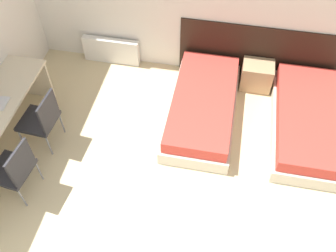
{
  "coord_description": "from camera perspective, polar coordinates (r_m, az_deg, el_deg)",
  "views": [
    {
      "loc": [
        0.61,
        -0.87,
        4.37
      ],
      "look_at": [
        0.0,
        2.23,
        0.55
      ],
      "focal_mm": 40.0,
      "sensor_mm": 36.0,
      "label": 1
    }
  ],
  "objects": [
    {
      "name": "headboard_panel",
      "position": [
        6.28,
        13.88,
        10.67
      ],
      "size": [
        2.61,
        0.03,
        0.99
      ],
      "color": "black",
      "rests_on": "ground_plane"
    },
    {
      "name": "bed_near_window",
      "position": [
        5.68,
        5.31,
        2.99
      ],
      "size": [
        0.97,
        2.03,
        0.42
      ],
      "color": "beige",
      "rests_on": "ground_plane"
    },
    {
      "name": "bed_near_door",
      "position": [
        5.83,
        20.39,
        0.67
      ],
      "size": [
        0.97,
        2.03,
        0.42
      ],
      "color": "beige",
      "rests_on": "ground_plane"
    },
    {
      "name": "nightstand",
      "position": [
        6.28,
        13.35,
        7.51
      ],
      "size": [
        0.49,
        0.39,
        0.45
      ],
      "color": "tan",
      "rests_on": "ground_plane"
    },
    {
      "name": "radiator",
      "position": [
        6.64,
        -8.62,
        11.3
      ],
      "size": [
        0.97,
        0.12,
        0.47
      ],
      "color": "silver",
      "rests_on": "ground_plane"
    },
    {
      "name": "chair_near_laptop",
      "position": [
        5.39,
        -18.72,
        1.1
      ],
      "size": [
        0.51,
        0.51,
        0.92
      ],
      "rotation": [
        0.0,
        0.0,
        -0.06
      ],
      "color": "#232328",
      "rests_on": "ground_plane"
    },
    {
      "name": "chair_near_notebook",
      "position": [
        4.99,
        -22.37,
        -5.98
      ],
      "size": [
        0.53,
        0.53,
        0.92
      ],
      "rotation": [
        0.0,
        0.0,
        -0.11
      ],
      "color": "#232328",
      "rests_on": "ground_plane"
    }
  ]
}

